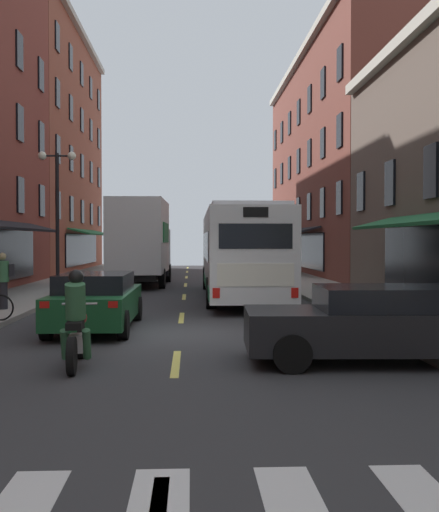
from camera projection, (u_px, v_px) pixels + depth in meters
ground_plane at (180, 336)px, 14.46m from camera, size 34.80×80.00×0.10m
lane_centre_dashes at (179, 335)px, 14.21m from camera, size 0.14×73.90×0.01m
sidewalk_right at (431, 329)px, 14.73m from camera, size 3.00×80.00×0.14m
transit_bus at (240, 252)px, 23.52m from camera, size 2.70×12.29×3.30m
box_truck at (141, 242)px, 29.71m from camera, size 2.61×7.64×4.01m
sedan_near at (384, 323)px, 11.01m from camera, size 4.84×2.15×1.34m
sedan_mid at (154, 264)px, 39.53m from camera, size 2.00×4.26×1.42m
sedan_far at (96, 300)px, 15.14m from camera, size 1.90×4.72×1.37m
motorcycle_rider at (76, 325)px, 10.64m from camera, size 0.62×2.07×1.66m
pedestrian_near at (3, 279)px, 18.38m from camera, size 0.53×0.43×1.66m
street_lamp_twin at (57, 215)px, 23.62m from camera, size 1.42×0.32×5.37m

